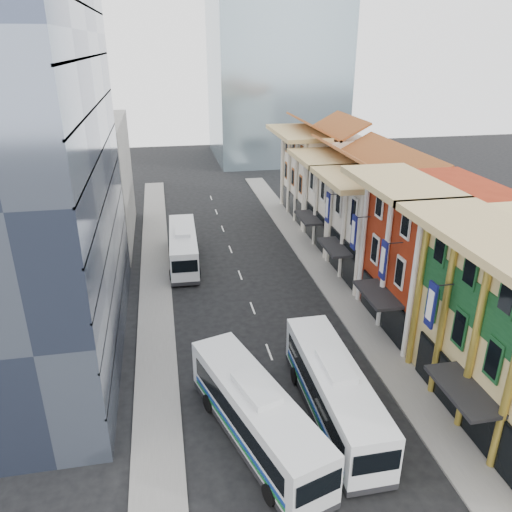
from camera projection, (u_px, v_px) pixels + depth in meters
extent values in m
cube|color=slate|center=(343.00, 299.00, 45.97)|extent=(3.00, 90.00, 0.15)
cube|color=slate|center=(156.00, 316.00, 43.04)|extent=(3.00, 90.00, 0.15)
cube|color=maroon|center=(435.00, 257.00, 40.07)|extent=(8.00, 10.00, 12.00)
cube|color=#EEE4D0|center=(384.00, 228.00, 49.04)|extent=(8.00, 9.00, 10.00)
cube|color=#EEE4D0|center=(351.00, 202.00, 57.16)|extent=(8.00, 9.00, 10.00)
cube|color=#EEE4D0|center=(323.00, 176.00, 66.44)|extent=(8.00, 12.00, 11.00)
cube|color=#3E4963|center=(8.00, 155.00, 32.98)|extent=(12.00, 26.00, 30.00)
cube|color=gray|center=(84.00, 183.00, 57.07)|extent=(10.00, 18.00, 14.00)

